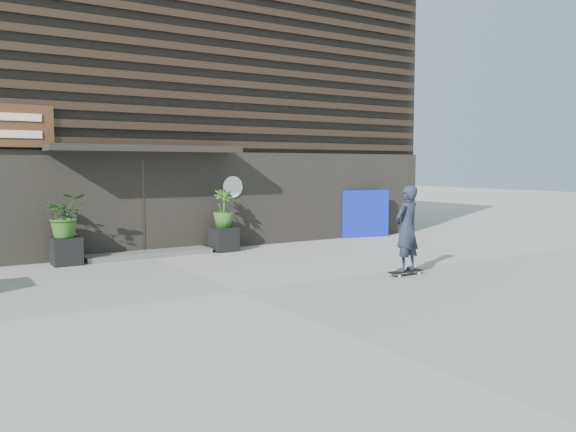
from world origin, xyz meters
TOP-DOWN VIEW (x-y plane):
  - ground at (0.00, 0.00)m, footprint 80.00×80.00m
  - entrance_step at (0.00, 4.60)m, footprint 3.00×0.80m
  - planter_pot_left at (-1.90, 4.40)m, footprint 0.60×0.60m
  - bamboo_left at (-1.90, 4.40)m, footprint 0.86×0.75m
  - planter_pot_right at (1.90, 4.40)m, footprint 0.60×0.60m
  - bamboo_right at (1.90, 4.40)m, footprint 0.54×0.54m
  - blue_tarp at (6.77, 4.70)m, footprint 1.50×0.45m
  - building at (-0.00, 9.96)m, footprint 18.00×11.00m
  - skateboarder at (3.46, -0.49)m, footprint 0.78×0.53m

SIDE VIEW (x-z plane):
  - ground at x=0.00m, z-range 0.00..0.00m
  - entrance_step at x=0.00m, z-range 0.00..0.12m
  - planter_pot_left at x=-1.90m, z-range 0.00..0.60m
  - planter_pot_right at x=1.90m, z-range 0.00..0.60m
  - blue_tarp at x=6.77m, z-range 0.00..1.42m
  - skateboarder at x=3.46m, z-range 0.04..1.82m
  - bamboo_left at x=-1.90m, z-range 0.60..1.56m
  - bamboo_right at x=1.90m, z-range 0.60..1.56m
  - building at x=0.00m, z-range -0.01..7.99m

